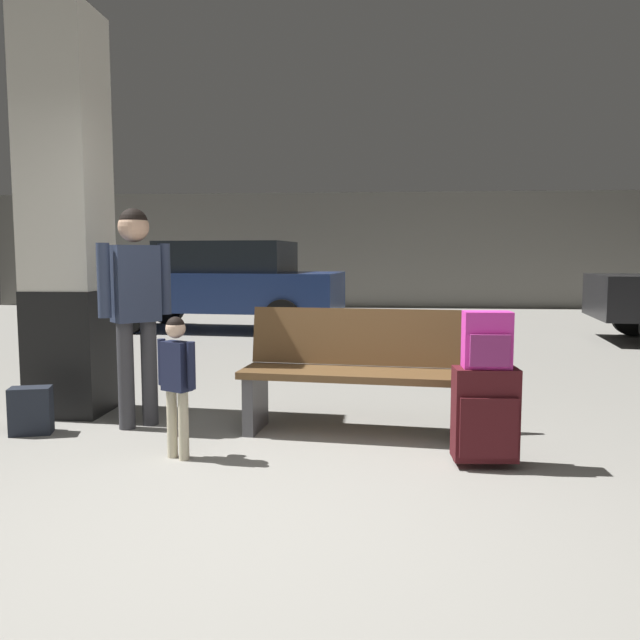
{
  "coord_description": "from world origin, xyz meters",
  "views": [
    {
      "loc": [
        0.58,
        -2.88,
        1.28
      ],
      "look_at": [
        0.23,
        1.3,
        0.85
      ],
      "focal_mm": 35.81,
      "sensor_mm": 36.0,
      "label": 1
    }
  ],
  "objects_px": {
    "suitcase": "(485,414)",
    "parked_car_far": "(222,283)",
    "backpack_dark_floor": "(31,411)",
    "child": "(177,372)",
    "bench": "(355,372)",
    "structural_pillar": "(67,218)",
    "adult": "(135,293)",
    "backpack_bright": "(487,341)"
  },
  "relations": [
    {
      "from": "suitcase",
      "to": "backpack_dark_floor",
      "type": "relative_size",
      "value": 1.78
    },
    {
      "from": "structural_pillar",
      "to": "child",
      "type": "xyz_separation_m",
      "value": [
        1.21,
        -1.1,
        -1.02
      ]
    },
    {
      "from": "parked_car_far",
      "to": "backpack_bright",
      "type": "bearing_deg",
      "value": -64.66
    },
    {
      "from": "backpack_dark_floor",
      "to": "parked_car_far",
      "type": "height_order",
      "value": "parked_car_far"
    },
    {
      "from": "structural_pillar",
      "to": "backpack_dark_floor",
      "type": "bearing_deg",
      "value": -90.35
    },
    {
      "from": "bench",
      "to": "suitcase",
      "type": "relative_size",
      "value": 2.73
    },
    {
      "from": "bench",
      "to": "parked_car_far",
      "type": "relative_size",
      "value": 0.39
    },
    {
      "from": "child",
      "to": "structural_pillar",
      "type": "bearing_deg",
      "value": 137.82
    },
    {
      "from": "structural_pillar",
      "to": "bench",
      "type": "distance_m",
      "value": 2.6
    },
    {
      "from": "suitcase",
      "to": "backpack_dark_floor",
      "type": "height_order",
      "value": "suitcase"
    },
    {
      "from": "suitcase",
      "to": "backpack_bright",
      "type": "xyz_separation_m",
      "value": [
        -0.0,
        -0.0,
        0.45
      ]
    },
    {
      "from": "adult",
      "to": "backpack_dark_floor",
      "type": "relative_size",
      "value": 4.75
    },
    {
      "from": "adult",
      "to": "parked_car_far",
      "type": "bearing_deg",
      "value": 97.73
    },
    {
      "from": "bench",
      "to": "child",
      "type": "bearing_deg",
      "value": -147.9
    },
    {
      "from": "backpack_bright",
      "to": "parked_car_far",
      "type": "height_order",
      "value": "parked_car_far"
    },
    {
      "from": "child",
      "to": "bench",
      "type": "bearing_deg",
      "value": 32.1
    },
    {
      "from": "suitcase",
      "to": "parked_car_far",
      "type": "xyz_separation_m",
      "value": [
        -3.26,
        6.88,
        0.48
      ]
    },
    {
      "from": "suitcase",
      "to": "backpack_dark_floor",
      "type": "bearing_deg",
      "value": 171.75
    },
    {
      "from": "backpack_dark_floor",
      "to": "parked_car_far",
      "type": "relative_size",
      "value": 0.08
    },
    {
      "from": "backpack_bright",
      "to": "suitcase",
      "type": "bearing_deg",
      "value": 69.15
    },
    {
      "from": "adult",
      "to": "backpack_dark_floor",
      "type": "height_order",
      "value": "adult"
    },
    {
      "from": "structural_pillar",
      "to": "backpack_bright",
      "type": "xyz_separation_m",
      "value": [
        3.11,
        -1.1,
        -0.8
      ]
    },
    {
      "from": "parked_car_far",
      "to": "child",
      "type": "bearing_deg",
      "value": -78.83
    },
    {
      "from": "bench",
      "to": "backpack_bright",
      "type": "distance_m",
      "value": 1.1
    },
    {
      "from": "structural_pillar",
      "to": "suitcase",
      "type": "bearing_deg",
      "value": -19.38
    },
    {
      "from": "backpack_bright",
      "to": "adult",
      "type": "distance_m",
      "value": 2.53
    },
    {
      "from": "bench",
      "to": "structural_pillar",
      "type": "bearing_deg",
      "value": 169.77
    },
    {
      "from": "suitcase",
      "to": "child",
      "type": "distance_m",
      "value": 1.91
    },
    {
      "from": "child",
      "to": "suitcase",
      "type": "bearing_deg",
      "value": 0.17
    },
    {
      "from": "structural_pillar",
      "to": "child",
      "type": "distance_m",
      "value": 1.93
    },
    {
      "from": "suitcase",
      "to": "parked_car_far",
      "type": "bearing_deg",
      "value": 115.34
    },
    {
      "from": "bench",
      "to": "suitcase",
      "type": "xyz_separation_m",
      "value": [
        0.81,
        -0.68,
        -0.12
      ]
    },
    {
      "from": "backpack_dark_floor",
      "to": "parked_car_far",
      "type": "xyz_separation_m",
      "value": [
        -0.14,
        6.43,
        0.64
      ]
    },
    {
      "from": "suitcase",
      "to": "adult",
      "type": "distance_m",
      "value": 2.61
    },
    {
      "from": "suitcase",
      "to": "child",
      "type": "relative_size",
      "value": 0.67
    },
    {
      "from": "adult",
      "to": "parked_car_far",
      "type": "height_order",
      "value": "adult"
    },
    {
      "from": "backpack_bright",
      "to": "child",
      "type": "distance_m",
      "value": 1.91
    },
    {
      "from": "bench",
      "to": "backpack_dark_floor",
      "type": "xyz_separation_m",
      "value": [
        -2.31,
        -0.23,
        -0.28
      ]
    },
    {
      "from": "child",
      "to": "adult",
      "type": "xyz_separation_m",
      "value": [
        -0.52,
        0.71,
        0.44
      ]
    },
    {
      "from": "bench",
      "to": "child",
      "type": "xyz_separation_m",
      "value": [
        -1.09,
        -0.68,
        0.11
      ]
    },
    {
      "from": "suitcase",
      "to": "adult",
      "type": "height_order",
      "value": "adult"
    },
    {
      "from": "backpack_bright",
      "to": "adult",
      "type": "bearing_deg",
      "value": 163.71
    }
  ]
}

